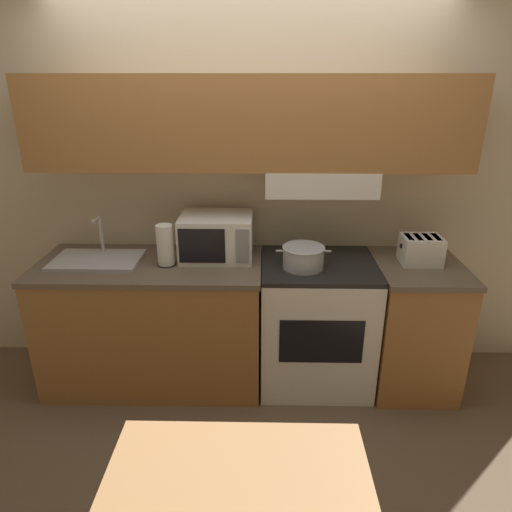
# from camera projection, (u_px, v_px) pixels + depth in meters

# --- Properties ---
(ground_plane) EXTENTS (16.00, 16.00, 0.00)m
(ground_plane) POSITION_uv_depth(u_px,v_px,m) (251.00, 350.00, 3.62)
(ground_plane) COLOR brown
(wall_back) EXTENTS (5.17, 0.38, 2.55)m
(wall_back) POSITION_uv_depth(u_px,v_px,m) (252.00, 164.00, 3.01)
(wall_back) COLOR beige
(wall_back) RESTS_ON ground_plane
(lower_counter_main) EXTENTS (1.47, 0.69, 0.89)m
(lower_counter_main) POSITION_uv_depth(u_px,v_px,m) (155.00, 321.00, 3.16)
(lower_counter_main) COLOR #A36B38
(lower_counter_main) RESTS_ON ground_plane
(lower_counter_right_stub) EXTENTS (0.56, 0.69, 0.89)m
(lower_counter_right_stub) POSITION_uv_depth(u_px,v_px,m) (412.00, 324.00, 3.12)
(lower_counter_right_stub) COLOR #A36B38
(lower_counter_right_stub) RESTS_ON ground_plane
(stove_range) EXTENTS (0.75, 0.65, 0.89)m
(stove_range) POSITION_uv_depth(u_px,v_px,m) (316.00, 322.00, 3.15)
(stove_range) COLOR white
(stove_range) RESTS_ON ground_plane
(cooking_pot) EXTENTS (0.35, 0.27, 0.14)m
(cooking_pot) POSITION_uv_depth(u_px,v_px,m) (303.00, 256.00, 2.88)
(cooking_pot) COLOR #B7BABF
(cooking_pot) RESTS_ON stove_range
(microwave) EXTENTS (0.47, 0.38, 0.29)m
(microwave) POSITION_uv_depth(u_px,v_px,m) (217.00, 236.00, 3.03)
(microwave) COLOR white
(microwave) RESTS_ON lower_counter_main
(toaster) EXTENTS (0.26, 0.20, 0.18)m
(toaster) POSITION_uv_depth(u_px,v_px,m) (421.00, 250.00, 2.95)
(toaster) COLOR white
(toaster) RESTS_ON lower_counter_right_stub
(sink_basin) EXTENTS (0.56, 0.36, 0.28)m
(sink_basin) POSITION_uv_depth(u_px,v_px,m) (97.00, 259.00, 2.99)
(sink_basin) COLOR #B7BABF
(sink_basin) RESTS_ON lower_counter_main
(paper_towel_roll) EXTENTS (0.12, 0.12, 0.27)m
(paper_towel_roll) POSITION_uv_depth(u_px,v_px,m) (165.00, 245.00, 2.90)
(paper_towel_roll) COLOR black
(paper_towel_roll) RESTS_ON lower_counter_main
(dining_table) EXTENTS (0.94, 0.62, 0.72)m
(dining_table) POSITION_uv_depth(u_px,v_px,m) (238.00, 512.00, 1.61)
(dining_table) COLOR tan
(dining_table) RESTS_ON ground_plane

